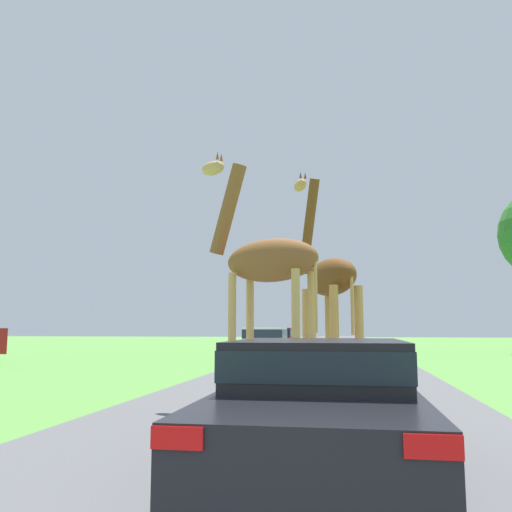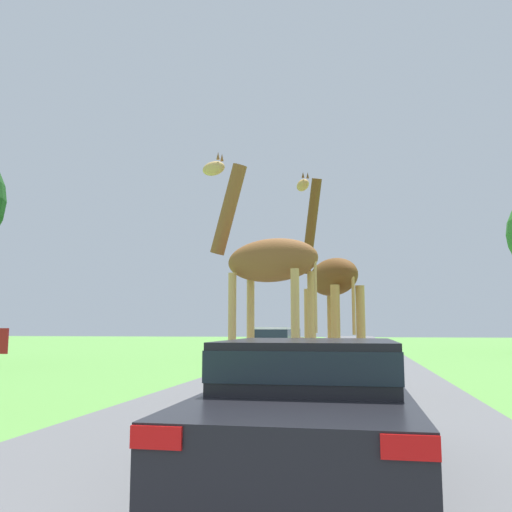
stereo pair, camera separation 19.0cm
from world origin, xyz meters
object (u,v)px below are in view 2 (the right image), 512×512
at_px(giraffe_near_road, 265,265).
at_px(car_queue_right, 271,344).
at_px(car_queue_left, 283,341).
at_px(car_lead_maroon, 311,401).
at_px(giraffe_companion, 330,284).

relative_size(giraffe_near_road, car_queue_right, 1.28).
xyz_separation_m(giraffe_near_road, car_queue_left, (-2.09, 17.82, -1.89)).
distance_m(car_lead_maroon, car_queue_left, 22.72).
distance_m(car_lead_maroon, car_queue_right, 16.53).
xyz_separation_m(giraffe_companion, car_queue_left, (-3.21, 15.52, -1.67)).
height_order(giraffe_companion, car_lead_maroon, giraffe_companion).
bearing_deg(car_queue_left, giraffe_companion, -78.32).
bearing_deg(giraffe_companion, car_lead_maroon, -118.91).
distance_m(giraffe_near_road, giraffe_companion, 2.56).
bearing_deg(giraffe_companion, car_queue_left, 71.77).
distance_m(giraffe_near_road, car_queue_left, 18.04).
relative_size(giraffe_companion, car_queue_right, 1.37).
bearing_deg(car_queue_right, giraffe_near_road, -81.46).
distance_m(giraffe_companion, car_lead_maroon, 7.16).
bearing_deg(car_queue_left, car_lead_maroon, -81.57).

